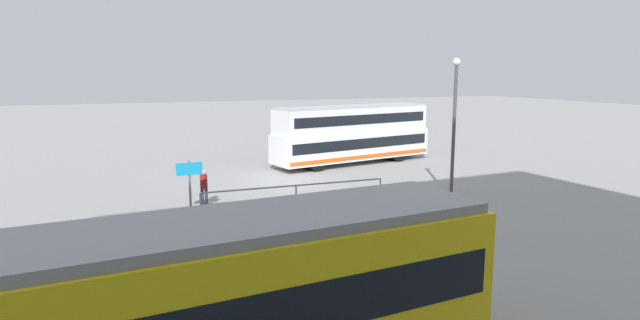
# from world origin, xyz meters

# --- Properties ---
(ground_plane) EXTENTS (160.00, 160.00, 0.00)m
(ground_plane) POSITION_xyz_m (0.00, 0.00, 0.00)
(ground_plane) COLOR gray
(double_decker_bus) EXTENTS (11.19, 4.65, 3.73)m
(double_decker_bus) POSITION_xyz_m (-5.61, -3.83, 1.91)
(double_decker_bus) COLOR white
(double_decker_bus) RESTS_ON ground
(tram_yellow) EXTENTS (13.12, 3.87, 3.27)m
(tram_yellow) POSITION_xyz_m (8.03, 17.60, 1.70)
(tram_yellow) COLOR yellow
(tram_yellow) RESTS_ON ground
(pedestrian_near_railing) EXTENTS (0.45, 0.45, 1.63)m
(pedestrian_near_railing) POSITION_xyz_m (5.02, 3.72, 0.93)
(pedestrian_near_railing) COLOR #33384C
(pedestrian_near_railing) RESTS_ON ground
(pedestrian_railing) EXTENTS (8.14, 0.15, 1.08)m
(pedestrian_railing) POSITION_xyz_m (1.43, 5.68, 0.74)
(pedestrian_railing) COLOR gray
(pedestrian_railing) RESTS_ON ground
(info_sign) EXTENTS (1.06, 0.12, 2.30)m
(info_sign) POSITION_xyz_m (5.76, 4.95, 1.58)
(info_sign) COLOR slate
(info_sign) RESTS_ON ground
(street_lamp) EXTENTS (0.36, 0.36, 6.45)m
(street_lamp) POSITION_xyz_m (-5.82, 6.62, 3.80)
(street_lamp) COLOR #4C4C51
(street_lamp) RESTS_ON ground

